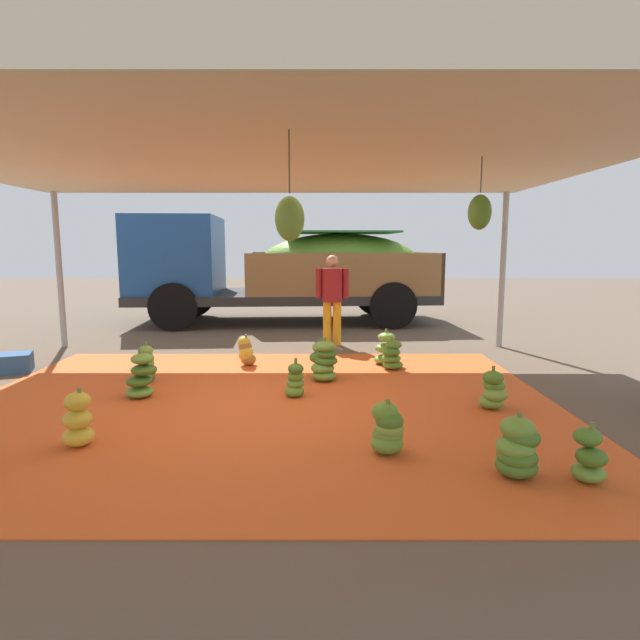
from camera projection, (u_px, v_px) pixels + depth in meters
name	position (u px, v px, depth m)	size (l,w,h in m)	color
ground_plane	(279.00, 350.00, 8.60)	(40.00, 40.00, 0.00)	brown
tarp_orange	(258.00, 404.00, 5.63)	(6.57, 5.29, 0.01)	#E05B23
tent_canopy	(254.00, 158.00, 5.17)	(8.00, 7.00, 2.71)	#9EA0A5
banana_bunch_0	(384.00, 350.00, 7.53)	(0.39, 0.39, 0.52)	#6B9E38
banana_bunch_1	(319.00, 358.00, 7.01)	(0.37, 0.34, 0.47)	#477523
banana_bunch_2	(492.00, 391.00, 5.43)	(0.39, 0.41, 0.47)	#6B9E38
banana_bunch_3	(140.00, 377.00, 5.83)	(0.47, 0.45, 0.58)	#6B9E38
banana_bunch_5	(76.00, 421.00, 4.41)	(0.29, 0.29, 0.51)	gold
banana_bunch_6	(294.00, 381.00, 5.89)	(0.31, 0.32, 0.45)	#60932D
banana_bunch_8	(145.00, 365.00, 6.52)	(0.31, 0.32, 0.52)	#477523
banana_bunch_9	(387.00, 429.00, 4.27)	(0.38, 0.40, 0.47)	#60932D
banana_bunch_10	(588.00, 457.00, 3.73)	(0.32, 0.34, 0.46)	#6B9E38
banana_bunch_11	(324.00, 362.00, 6.58)	(0.46, 0.45, 0.57)	#60932D
banana_bunch_12	(516.00, 448.00, 3.83)	(0.43, 0.43, 0.49)	#477523
banana_bunch_13	(391.00, 356.00, 7.20)	(0.40, 0.40, 0.47)	#518428
banana_bunch_14	(245.00, 352.00, 7.41)	(0.33, 0.32, 0.46)	#996628
cargo_truck_main	(277.00, 267.00, 11.67)	(6.89, 2.89, 2.40)	#2D2D2D
worker_0	(331.00, 293.00, 8.92)	(0.58, 0.36, 1.59)	orange
crate_1	(11.00, 363.00, 7.06)	(0.48, 0.41, 0.26)	#335B8E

